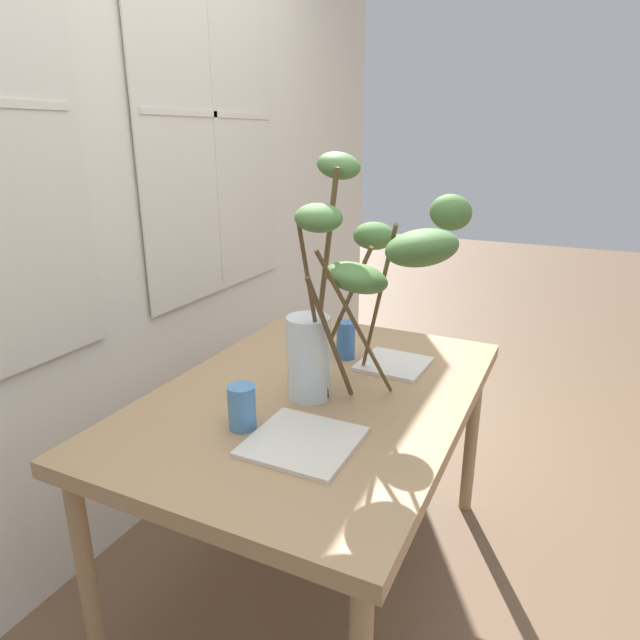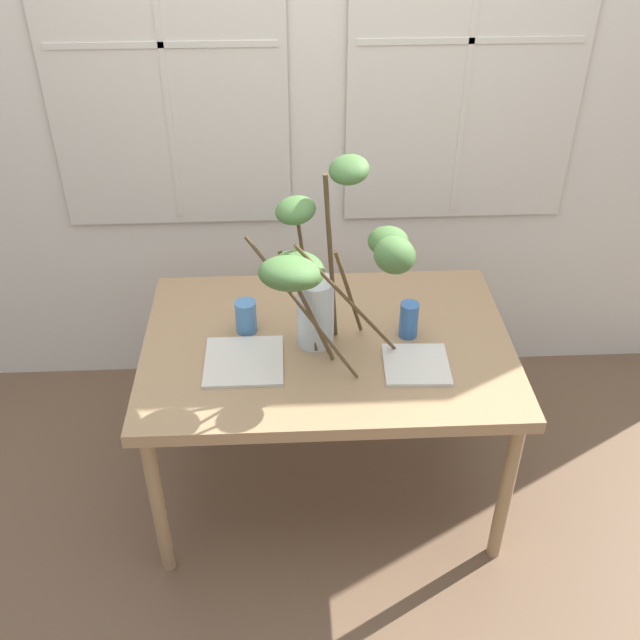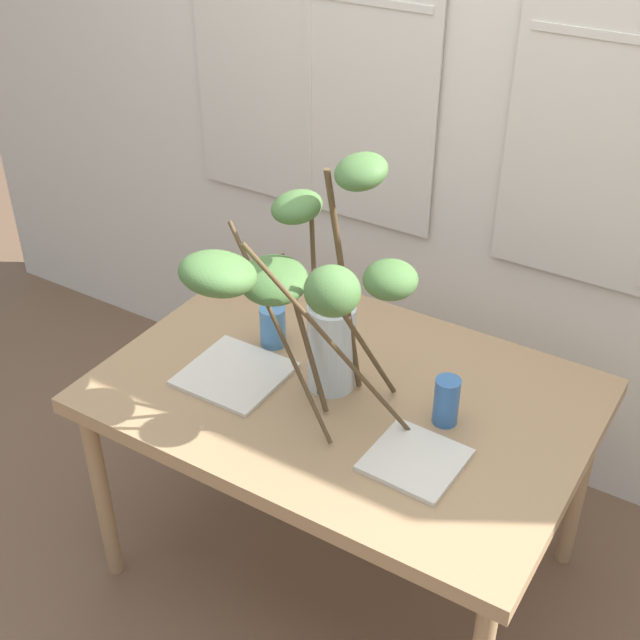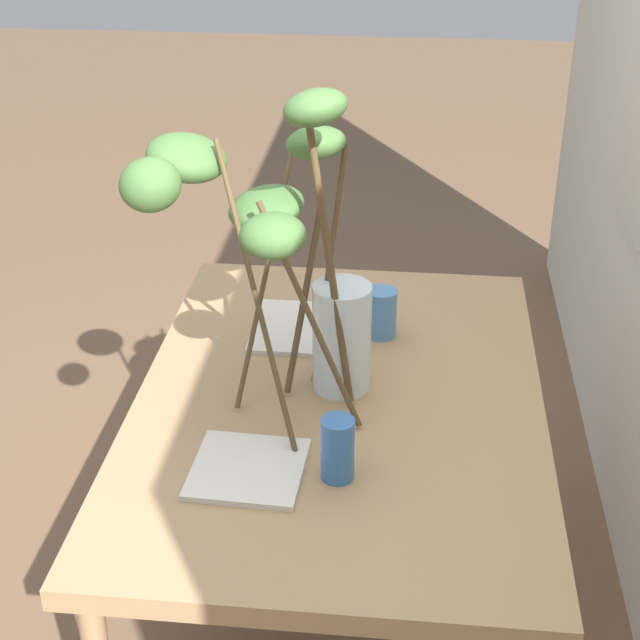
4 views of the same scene
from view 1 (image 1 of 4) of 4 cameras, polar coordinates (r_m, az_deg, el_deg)
The scene contains 8 objects.
ground at distance 2.19m, azimuth -0.44°, elevation -24.61°, with size 14.00×14.00×0.00m, color brown.
back_wall_with_windows at distance 2.11m, azimuth -21.81°, elevation 12.52°, with size 4.66×0.14×2.63m.
dining_table at distance 1.80m, azimuth -0.50°, elevation -9.05°, with size 1.34×0.93×0.72m.
vase_with_branches at distance 1.57m, azimuth 3.50°, elevation 3.58°, with size 0.54×0.54×0.74m.
drinking_glass_blue_left at distance 1.55m, azimuth -8.05°, elevation -8.86°, with size 0.08×0.08×0.13m, color #4C84BC.
drinking_glass_blue_right at distance 2.01m, azimuth 2.67°, elevation -2.06°, with size 0.07×0.07×0.14m, color #386BAD.
plate_square_left at distance 1.49m, azimuth -1.78°, elevation -12.41°, with size 0.27×0.27×0.01m, color silver.
plate_square_right at distance 1.97m, azimuth 7.58°, elevation -4.51°, with size 0.23×0.23×0.01m, color silver.
Camera 1 is at (-1.43, -0.71, 1.50)m, focal length 31.09 mm.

